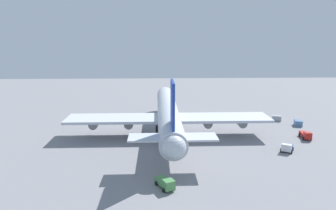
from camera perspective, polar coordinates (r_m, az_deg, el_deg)
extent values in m
plane|color=gray|center=(90.82, 0.00, -5.08)|extent=(253.76, 253.76, 0.00)
cylinder|color=silver|center=(89.24, 0.00, -1.39)|extent=(58.10, 5.84, 5.84)
sphere|color=silver|center=(117.68, -0.54, 1.87)|extent=(5.72, 5.72, 5.72)
sphere|color=silver|center=(61.37, 1.04, -7.65)|extent=(4.96, 4.96, 4.96)
cube|color=#19389E|center=(63.80, 0.84, 0.19)|extent=(8.13, 0.50, 9.34)
cube|color=silver|center=(64.80, 5.03, -5.81)|extent=(5.23, 8.75, 0.36)
cube|color=silver|center=(64.32, -3.31, -5.92)|extent=(5.23, 8.75, 0.36)
cube|color=silver|center=(88.44, 9.70, -2.27)|extent=(9.88, 26.07, 0.70)
cube|color=silver|center=(87.33, -9.68, -2.45)|extent=(9.88, 26.07, 0.70)
cylinder|color=gray|center=(89.08, 7.07, -3.13)|extent=(4.67, 2.45, 2.45)
cylinder|color=gray|center=(91.11, 13.07, -3.01)|extent=(4.67, 2.45, 2.45)
cylinder|color=gray|center=(88.26, -7.04, -3.27)|extent=(4.67, 2.45, 2.45)
cylinder|color=gray|center=(89.61, -13.21, -3.27)|extent=(4.67, 2.45, 2.45)
cylinder|color=black|center=(108.35, -0.38, -1.42)|extent=(0.70, 0.70, 3.09)
cylinder|color=black|center=(87.77, 2.17, -4.64)|extent=(0.70, 0.70, 3.09)
cylinder|color=black|center=(87.53, -2.03, -4.69)|extent=(0.70, 0.70, 3.09)
cube|color=#B21E19|center=(91.83, 23.99, -5.08)|extent=(1.91, 1.97, 1.73)
cube|color=#B21E19|center=(94.34, 23.45, -4.84)|extent=(3.79, 2.20, 0.95)
cylinder|color=black|center=(91.89, 23.33, -5.58)|extent=(0.97, 0.39, 0.94)
cylinder|color=black|center=(92.54, 24.48, -5.56)|extent=(0.97, 0.39, 0.94)
cylinder|color=black|center=(94.88, 22.71, -4.99)|extent=(0.97, 0.39, 0.94)
cylinder|color=black|center=(95.50, 23.84, -4.98)|extent=(0.97, 0.39, 0.94)
cube|color=#4C8C4C|center=(57.49, 0.13, -14.23)|extent=(2.40, 2.43, 1.70)
cube|color=#4C8C4C|center=(59.63, -0.99, -13.60)|extent=(3.63, 3.01, 0.99)
cylinder|color=black|center=(57.50, -0.82, -15.18)|extent=(0.81, 0.58, 0.76)
cylinder|color=black|center=(58.33, 1.02, -14.76)|extent=(0.81, 0.58, 0.76)
cylinder|color=black|center=(59.97, -2.16, -13.98)|extent=(0.81, 0.58, 0.76)
cylinder|color=black|center=(60.76, -0.38, -13.61)|extent=(0.81, 0.58, 0.76)
cube|color=silver|center=(80.17, 20.68, -7.25)|extent=(2.19, 2.56, 1.68)
cube|color=#2D5193|center=(81.98, 20.84, -7.10)|extent=(3.20, 3.15, 0.98)
cylinder|color=black|center=(80.65, 19.78, -7.70)|extent=(0.92, 0.70, 0.90)
cylinder|color=black|center=(80.39, 21.51, -7.90)|extent=(0.92, 0.70, 0.90)
cylinder|color=black|center=(82.76, 20.03, -7.22)|extent=(0.92, 0.70, 0.90)
cylinder|color=black|center=(82.50, 21.70, -7.41)|extent=(0.92, 0.70, 0.90)
cube|color=#4C729E|center=(105.90, 22.51, -3.04)|extent=(3.43, 2.86, 1.75)
cube|color=#999EA8|center=(109.86, 19.09, -2.27)|extent=(2.96, 3.44, 1.73)
cone|color=orange|center=(118.43, 0.78, -0.86)|extent=(0.46, 0.46, 0.66)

